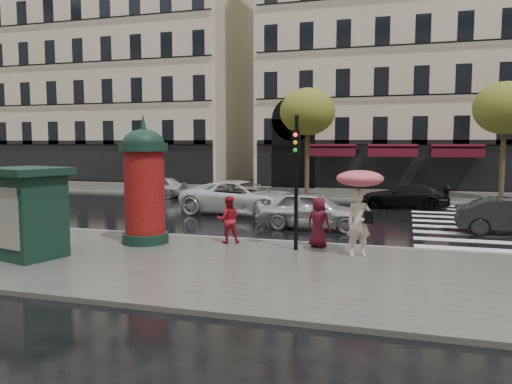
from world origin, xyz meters
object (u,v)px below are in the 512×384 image
(morris_column, at_px, (144,182))
(car_white, at_px, (242,198))
(woman_red, at_px, (228,220))
(car_black, at_px, (405,196))
(car_far_silver, at_px, (156,187))
(traffic_light, at_px, (296,169))
(woman_umbrella, at_px, (360,198))
(newsstand, at_px, (27,211))
(car_silver, at_px, (313,210))
(man_burgundy, at_px, (318,222))

(morris_column, bearing_deg, car_white, 84.68)
(woman_red, relative_size, car_black, 0.34)
(woman_red, height_order, car_white, woman_red)
(morris_column, xyz_separation_m, car_far_silver, (-6.59, 13.07, -1.41))
(morris_column, distance_m, traffic_light, 4.85)
(woman_umbrella, height_order, car_far_silver, woman_umbrella)
(morris_column, height_order, car_black, morris_column)
(newsstand, distance_m, car_white, 10.72)
(car_silver, xyz_separation_m, car_far_silver, (-11.09, 8.32, -0.08))
(traffic_light, distance_m, car_far_silver, 17.28)
(woman_red, bearing_deg, man_burgundy, 160.38)
(woman_umbrella, height_order, morris_column, morris_column)
(man_burgundy, xyz_separation_m, car_white, (-4.68, 6.67, -0.10))
(woman_umbrella, height_order, traffic_light, traffic_light)
(woman_umbrella, distance_m, newsstand, 9.19)
(traffic_light, bearing_deg, car_far_silver, 131.60)
(man_burgundy, relative_size, car_silver, 0.36)
(woman_umbrella, distance_m, car_silver, 5.30)
(woman_red, distance_m, man_burgundy, 2.84)
(woman_umbrella, xyz_separation_m, car_silver, (-2.16, 4.73, -1.03))
(car_silver, bearing_deg, car_far_silver, 55.29)
(car_silver, distance_m, car_black, 8.13)
(man_burgundy, bearing_deg, car_far_silver, -30.12)
(car_white, bearing_deg, newsstand, 172.14)
(newsstand, xyz_separation_m, car_black, (9.93, 14.92, -0.77))
(morris_column, relative_size, traffic_light, 1.02)
(car_black, bearing_deg, newsstand, -32.66)
(traffic_light, xyz_separation_m, car_silver, (-0.31, 4.53, -1.79))
(traffic_light, height_order, car_black, traffic_light)
(woman_red, bearing_deg, car_silver, -139.43)
(car_far_silver, bearing_deg, man_burgundy, 41.30)
(man_burgundy, xyz_separation_m, newsstand, (-7.46, -3.66, 0.51))
(woman_red, bearing_deg, car_black, -138.40)
(newsstand, relative_size, car_far_silver, 0.65)
(woman_red, height_order, newsstand, newsstand)
(newsstand, distance_m, car_silver, 10.01)
(man_burgundy, distance_m, newsstand, 8.33)
(car_silver, relative_size, car_white, 0.76)
(newsstand, bearing_deg, car_black, 56.35)
(newsstand, bearing_deg, car_silver, 48.76)
(woman_red, relative_size, newsstand, 0.60)
(woman_red, xyz_separation_m, newsstand, (-4.62, -3.47, 0.53))
(man_burgundy, relative_size, car_white, 0.27)
(morris_column, height_order, newsstand, morris_column)
(woman_umbrella, height_order, man_burgundy, woman_umbrella)
(car_black, bearing_deg, woman_red, -23.89)
(car_black, bearing_deg, morris_column, -31.87)
(car_far_silver, bearing_deg, traffic_light, 38.39)
(car_white, bearing_deg, woman_umbrella, -134.45)
(morris_column, bearing_deg, newsstand, -126.97)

